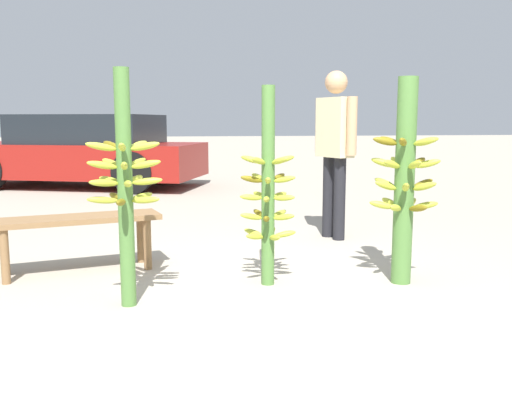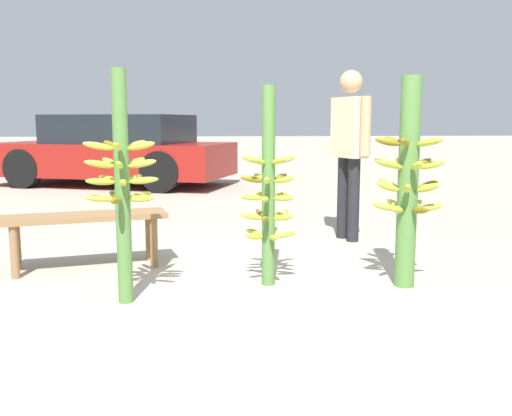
% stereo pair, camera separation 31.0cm
% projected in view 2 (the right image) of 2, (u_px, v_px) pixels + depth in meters
% --- Properties ---
extents(ground_plane, '(80.00, 80.00, 0.00)m').
position_uv_depth(ground_plane, '(262.00, 308.00, 3.48)').
color(ground_plane, '#A89E8C').
extents(banana_stalk_left, '(0.46, 0.44, 1.45)m').
position_uv_depth(banana_stalk_left, '(122.00, 183.00, 3.50)').
color(banana_stalk_left, '#4C7A38').
rests_on(banana_stalk_left, ground_plane).
extents(banana_stalk_center, '(0.40, 0.40, 1.37)m').
position_uv_depth(banana_stalk_center, '(268.00, 191.00, 3.90)').
color(banana_stalk_center, '#4C7A38').
rests_on(banana_stalk_center, ground_plane).
extents(banana_stalk_right, '(0.48, 0.48, 1.43)m').
position_uv_depth(banana_stalk_right, '(408.00, 181.00, 3.85)').
color(banana_stalk_right, '#4C7A38').
rests_on(banana_stalk_right, ground_plane).
extents(vendor_person, '(0.30, 0.60, 1.60)m').
position_uv_depth(vendor_person, '(350.00, 140.00, 5.37)').
color(vendor_person, black).
rests_on(vendor_person, ground_plane).
extents(market_bench, '(1.27, 0.62, 0.43)m').
position_uv_depth(market_bench, '(85.00, 224.00, 4.37)').
color(market_bench, olive).
rests_on(market_bench, ground_plane).
extents(parked_car, '(4.45, 3.04, 1.24)m').
position_uv_depth(parked_car, '(115.00, 151.00, 10.09)').
color(parked_car, maroon).
rests_on(parked_car, ground_plane).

